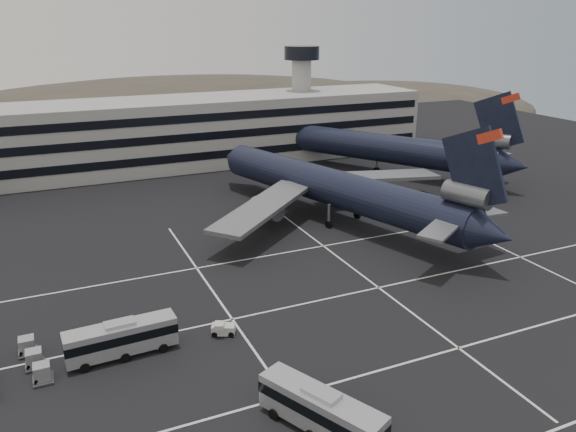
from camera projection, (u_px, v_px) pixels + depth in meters
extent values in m
plane|color=black|center=(300.00, 325.00, 57.50)|extent=(260.00, 260.00, 0.00)
cube|color=silver|center=(349.00, 379.00, 48.88)|extent=(90.00, 0.25, 0.01)
cube|color=silver|center=(285.00, 308.00, 60.95)|extent=(90.00, 0.25, 0.01)
cube|color=silver|center=(242.00, 260.00, 73.02)|extent=(90.00, 0.25, 0.01)
cube|color=silver|center=(226.00, 311.00, 60.37)|extent=(0.25, 55.00, 0.01)
cube|color=silver|center=(369.00, 281.00, 67.28)|extent=(0.25, 55.00, 0.01)
cube|color=silver|center=(509.00, 252.00, 75.73)|extent=(0.25, 55.00, 0.01)
cube|color=gray|center=(154.00, 134.00, 117.25)|extent=(120.00, 18.00, 14.00)
cube|color=black|center=(165.00, 160.00, 110.61)|extent=(118.00, 0.20, 1.60)
cube|color=black|center=(163.00, 140.00, 109.29)|extent=(118.00, 0.20, 1.60)
cube|color=black|center=(162.00, 121.00, 108.06)|extent=(118.00, 0.20, 1.60)
cylinder|color=gray|center=(301.00, 104.00, 131.10)|extent=(4.40, 4.40, 22.00)
cylinder|color=black|center=(302.00, 53.00, 127.29)|extent=(8.00, 8.00, 3.00)
ellipsoid|color=#38332B|center=(185.00, 136.00, 220.04)|extent=(252.00, 180.00, 44.00)
ellipsoid|color=#38332B|center=(361.00, 112.00, 249.27)|extent=(168.00, 120.00, 24.00)
cylinder|color=black|center=(335.00, 188.00, 86.14)|extent=(19.76, 47.47, 5.60)
cone|color=black|center=(234.00, 158.00, 104.66)|extent=(6.69, 5.97, 5.60)
cone|color=black|center=(494.00, 235.00, 67.41)|extent=(6.31, 6.28, 5.04)
cube|color=black|center=(474.00, 169.00, 67.43)|extent=(3.32, 9.19, 10.97)
cube|color=red|center=(490.00, 137.00, 64.98)|extent=(1.50, 3.25, 2.24)
cylinder|color=#595B60|center=(468.00, 195.00, 68.88)|extent=(4.38, 6.53, 2.70)
cube|color=slate|center=(442.00, 228.00, 67.76)|extent=(8.11, 6.48, 0.87)
cube|color=slate|center=(479.00, 213.00, 73.01)|extent=(7.78, 3.90, 0.87)
cube|color=slate|center=(263.00, 207.00, 80.00)|extent=(20.48, 18.23, 1.75)
cylinder|color=#595B60|center=(267.00, 209.00, 84.56)|extent=(4.23, 6.06, 2.70)
cube|color=slate|center=(377.00, 176.00, 95.63)|extent=(22.37, 7.22, 1.75)
cylinder|color=#595B60|center=(352.00, 185.00, 96.44)|extent=(4.23, 6.06, 2.70)
cylinder|color=slate|center=(271.00, 186.00, 97.99)|extent=(0.44, 0.44, 3.00)
cylinder|color=black|center=(271.00, 195.00, 98.53)|extent=(0.81, 1.20, 1.10)
cylinder|color=slate|center=(329.00, 214.00, 83.72)|extent=(0.44, 0.44, 3.00)
cylinder|color=black|center=(329.00, 224.00, 84.26)|extent=(0.81, 1.20, 1.10)
cylinder|color=slate|center=(358.00, 205.00, 87.72)|extent=(0.44, 0.44, 3.00)
cylinder|color=black|center=(357.00, 215.00, 88.26)|extent=(0.81, 1.20, 1.10)
cylinder|color=black|center=(378.00, 147.00, 113.43)|extent=(29.77, 43.90, 5.60)
cone|color=black|center=(273.00, 133.00, 127.47)|extent=(7.12, 6.76, 5.60)
cone|color=black|center=(514.00, 166.00, 99.22)|extent=(6.91, 6.89, 5.04)
cube|color=black|center=(499.00, 122.00, 98.65)|extent=(5.36, 8.35, 10.97)
cube|color=red|center=(511.00, 98.00, 96.45)|extent=(2.15, 3.05, 2.24)
cylinder|color=#595B60|center=(494.00, 140.00, 100.01)|extent=(5.43, 6.53, 2.70)
cube|color=slate|center=(481.00, 164.00, 98.17)|extent=(7.65, 7.48, 0.87)
cube|color=slate|center=(495.00, 155.00, 104.70)|extent=(8.14, 5.51, 0.87)
cylinder|color=slate|center=(377.00, 162.00, 114.42)|extent=(0.44, 0.44, 3.00)
cylinder|color=black|center=(377.00, 170.00, 114.96)|extent=(1.00, 1.20, 1.10)
cube|color=#9B9EA3|center=(321.00, 411.00, 41.97)|extent=(6.70, 10.49, 2.86)
cube|color=black|center=(321.00, 407.00, 41.85)|extent=(6.78, 10.57, 0.91)
cube|color=#9B9EA3|center=(321.00, 393.00, 41.44)|extent=(2.62, 3.24, 0.33)
cylinder|color=black|center=(330.00, 419.00, 43.32)|extent=(0.67, 0.96, 0.92)
cylinder|color=black|center=(274.00, 414.00, 43.85)|extent=(0.67, 0.96, 0.92)
cylinder|color=black|center=(293.00, 399.00, 45.57)|extent=(0.67, 0.96, 0.92)
cube|color=#9B9EA3|center=(121.00, 338.00, 51.68)|extent=(10.16, 2.76, 2.75)
cube|color=black|center=(121.00, 335.00, 51.57)|extent=(10.23, 2.83, 0.87)
cube|color=#9B9EA3|center=(120.00, 323.00, 51.17)|extent=(2.81, 1.59, 0.32)
cylinder|color=black|center=(163.00, 348.00, 52.69)|extent=(0.89, 0.33, 0.88)
cylinder|color=black|center=(157.00, 337.00, 54.62)|extent=(0.89, 0.33, 0.88)
cylinder|color=black|center=(125.00, 358.00, 51.19)|extent=(0.89, 0.33, 0.88)
cylinder|color=black|center=(120.00, 346.00, 53.12)|extent=(0.89, 0.33, 0.88)
cylinder|color=black|center=(85.00, 368.00, 49.70)|extent=(0.89, 0.33, 0.88)
cylinder|color=black|center=(81.00, 355.00, 51.63)|extent=(0.89, 0.33, 0.88)
cube|color=#BABAB6|center=(162.00, 340.00, 53.89)|extent=(1.45, 2.14, 0.80)
cube|color=#BABAB6|center=(162.00, 338.00, 53.31)|extent=(1.13, 0.99, 0.45)
cylinder|color=black|center=(157.00, 347.00, 53.22)|extent=(0.29, 0.53, 0.50)
cylinder|color=black|center=(168.00, 346.00, 53.41)|extent=(0.29, 0.53, 0.50)
cylinder|color=black|center=(157.00, 339.00, 54.53)|extent=(0.29, 0.53, 0.50)
cylinder|color=black|center=(167.00, 338.00, 54.73)|extent=(0.29, 0.53, 0.50)
cube|color=#BABAB6|center=(223.00, 329.00, 55.68)|extent=(2.60, 2.09, 0.93)
cube|color=#BABAB6|center=(228.00, 324.00, 55.46)|extent=(1.33, 1.43, 0.52)
cylinder|color=black|center=(231.00, 335.00, 55.22)|extent=(0.62, 0.45, 0.58)
cylinder|color=black|center=(232.00, 329.00, 56.30)|extent=(0.62, 0.45, 0.58)
cylinder|color=black|center=(214.00, 335.00, 55.24)|extent=(0.62, 0.45, 0.58)
cylinder|color=black|center=(216.00, 329.00, 56.32)|extent=(0.62, 0.45, 0.58)
cube|color=#2D2D30|center=(43.00, 379.00, 48.60)|extent=(2.07, 2.27, 0.16)
cylinder|color=black|center=(43.00, 380.00, 48.62)|extent=(0.09, 0.18, 0.18)
cube|color=gray|center=(42.00, 372.00, 48.34)|extent=(1.64, 1.64, 1.41)
cube|color=#2D2D30|center=(35.00, 365.00, 50.61)|extent=(2.07, 2.27, 0.16)
cylinder|color=black|center=(36.00, 366.00, 50.63)|extent=(0.09, 0.18, 0.18)
cube|color=gray|center=(34.00, 358.00, 50.35)|extent=(1.64, 1.64, 1.41)
cube|color=#2D2D30|center=(28.00, 352.00, 52.61)|extent=(2.07, 2.27, 0.16)
cylinder|color=black|center=(28.00, 353.00, 52.63)|extent=(0.09, 0.18, 0.18)
cube|color=gray|center=(27.00, 345.00, 52.35)|extent=(1.64, 1.64, 1.41)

